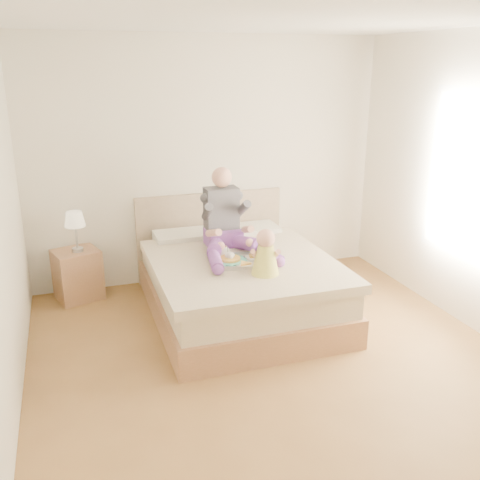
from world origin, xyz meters
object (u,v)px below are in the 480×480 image
object	(u,v)px
adult	(227,225)
baby	(265,256)
tray	(241,259)
bed	(236,281)
nightstand	(78,274)

from	to	relation	value
adult	baby	distance (m)	0.77
tray	baby	bearing A→B (deg)	-56.51
tray	baby	world-z (taller)	baby
bed	adult	world-z (taller)	adult
tray	baby	distance (m)	0.38
bed	baby	bearing A→B (deg)	-82.06
nightstand	tray	xyz separation A→B (m)	(1.47, -1.05, 0.37)
tray	baby	size ratio (longest dim) A/B	1.42
baby	nightstand	bearing A→B (deg)	157.20
nightstand	adult	bearing A→B (deg)	-40.24
tray	adult	bearing A→B (deg)	105.02
bed	nightstand	world-z (taller)	bed
adult	baby	bearing A→B (deg)	-81.45
nightstand	tray	world-z (taller)	tray
bed	tray	distance (m)	0.42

